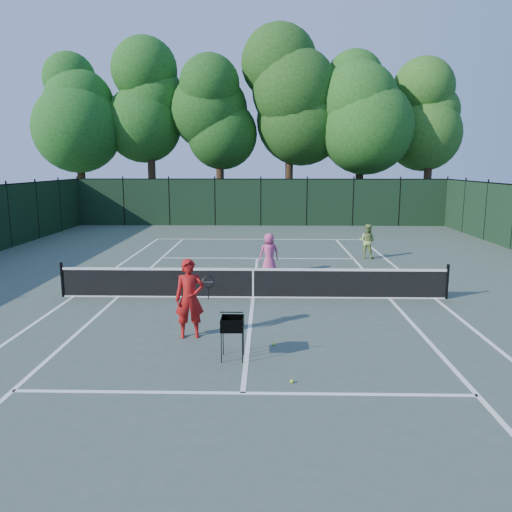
{
  "coord_description": "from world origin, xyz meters",
  "views": [
    {
      "loc": [
        0.42,
        -14.61,
        3.99
      ],
      "look_at": [
        0.07,
        1.0,
        1.1
      ],
      "focal_mm": 35.0,
      "sensor_mm": 36.0,
      "label": 1
    }
  ],
  "objects_px": {
    "player_pink": "(269,254)",
    "loose_ball_midcourt": "(274,344)",
    "player_green": "(367,241)",
    "loose_ball_near_cart": "(292,381)",
    "coach": "(190,298)",
    "ball_hopper": "(232,324)"
  },
  "relations": [
    {
      "from": "coach",
      "to": "player_green",
      "type": "height_order",
      "value": "coach"
    },
    {
      "from": "coach",
      "to": "loose_ball_midcourt",
      "type": "bearing_deg",
      "value": -24.85
    },
    {
      "from": "player_pink",
      "to": "player_green",
      "type": "xyz_separation_m",
      "value": [
        4.21,
        3.19,
        -0.02
      ]
    },
    {
      "from": "coach",
      "to": "player_green",
      "type": "xyz_separation_m",
      "value": [
        6.07,
        10.07,
        -0.19
      ]
    },
    {
      "from": "player_green",
      "to": "loose_ball_near_cart",
      "type": "xyz_separation_m",
      "value": [
        -3.82,
        -12.53,
        -0.7
      ]
    },
    {
      "from": "player_green",
      "to": "player_pink",
      "type": "bearing_deg",
      "value": 64.68
    },
    {
      "from": "coach",
      "to": "player_pink",
      "type": "relative_size",
      "value": 1.23
    },
    {
      "from": "player_green",
      "to": "loose_ball_near_cart",
      "type": "height_order",
      "value": "player_green"
    },
    {
      "from": "ball_hopper",
      "to": "player_green",
      "type": "bearing_deg",
      "value": 64.18
    },
    {
      "from": "player_pink",
      "to": "loose_ball_midcourt",
      "type": "relative_size",
      "value": 22.16
    },
    {
      "from": "player_pink",
      "to": "ball_hopper",
      "type": "xyz_separation_m",
      "value": [
        -0.78,
        -8.2,
        -0.0
      ]
    },
    {
      "from": "player_green",
      "to": "ball_hopper",
      "type": "bearing_deg",
      "value": 93.87
    },
    {
      "from": "coach",
      "to": "player_green",
      "type": "bearing_deg",
      "value": 49.3
    },
    {
      "from": "ball_hopper",
      "to": "loose_ball_midcourt",
      "type": "relative_size",
      "value": 13.16
    },
    {
      "from": "player_green",
      "to": "coach",
      "type": "bearing_deg",
      "value": 86.45
    },
    {
      "from": "player_pink",
      "to": "loose_ball_near_cart",
      "type": "bearing_deg",
      "value": 77.76
    },
    {
      "from": "player_green",
      "to": "loose_ball_midcourt",
      "type": "distance_m",
      "value": 11.39
    },
    {
      "from": "player_pink",
      "to": "loose_ball_midcourt",
      "type": "distance_m",
      "value": 7.44
    },
    {
      "from": "coach",
      "to": "loose_ball_midcourt",
      "type": "distance_m",
      "value": 2.2
    },
    {
      "from": "coach",
      "to": "ball_hopper",
      "type": "relative_size",
      "value": 2.07
    },
    {
      "from": "loose_ball_near_cart",
      "to": "player_pink",
      "type": "bearing_deg",
      "value": 92.41
    },
    {
      "from": "loose_ball_near_cart",
      "to": "loose_ball_midcourt",
      "type": "relative_size",
      "value": 1.0
    }
  ]
}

